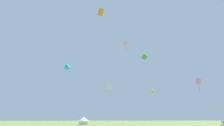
% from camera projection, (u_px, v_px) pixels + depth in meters
% --- Properties ---
extents(kite_pink_box, '(2.35, 1.10, 12.86)m').
position_uv_depth(kite_pink_box, '(198.00, 81.00, 48.30)').
color(kite_pink_box, pink).
rests_on(kite_pink_box, ground).
extents(kite_cyan_delta, '(3.11, 3.23, 18.71)m').
position_uv_depth(kite_cyan_delta, '(68.00, 68.00, 54.88)').
color(kite_cyan_delta, '#1EB7CC').
rests_on(kite_cyan_delta, ground).
extents(kite_pink_parafoil, '(2.96, 3.54, 28.83)m').
position_uv_depth(kite_pink_parafoil, '(126.00, 43.00, 62.72)').
color(kite_pink_parafoil, pink).
rests_on(kite_pink_parafoil, ground).
extents(kite_lime_delta, '(2.70, 2.65, 13.17)m').
position_uv_depth(kite_lime_delta, '(154.00, 92.00, 67.78)').
color(kite_lime_delta, '#99DB2D').
rests_on(kite_lime_delta, ground).
extents(kite_orange_box, '(2.20, 2.65, 38.96)m').
position_uv_depth(kite_orange_box, '(101.00, 12.00, 59.98)').
color(kite_orange_box, orange).
rests_on(kite_orange_box, ground).
extents(kite_white_diamond, '(2.32, 2.45, 11.63)m').
position_uv_depth(kite_white_diamond, '(109.00, 87.00, 47.08)').
color(kite_white_diamond, white).
rests_on(kite_white_diamond, ground).
extents(kite_green_diamond, '(1.75, 1.17, 18.82)m').
position_uv_depth(kite_green_diamond, '(144.00, 59.00, 46.67)').
color(kite_green_diamond, green).
rests_on(kite_green_diamond, ground).
extents(festival_tent_left, '(3.86, 3.86, 2.51)m').
position_uv_depth(festival_tent_left, '(83.00, 120.00, 58.76)').
color(festival_tent_left, white).
rests_on(festival_tent_left, ground).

